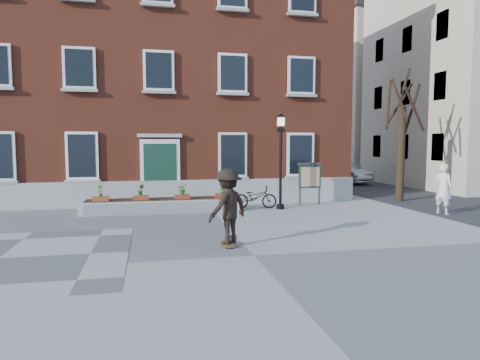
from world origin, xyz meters
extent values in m
plane|color=gray|center=(0.00, 0.00, 0.00)|extent=(100.00, 100.00, 0.00)
imported|color=black|center=(1.84, 7.29, 0.47)|extent=(1.87, 0.88, 0.94)
imported|color=silver|center=(10.52, 16.92, 0.72)|extent=(2.31, 4.58, 1.44)
imported|color=white|center=(8.56, 4.40, 0.99)|extent=(0.70, 0.84, 1.97)
cube|color=brown|center=(-2.00, 14.00, 6.00)|extent=(18.00, 10.00, 12.00)
cube|color=#A4A49F|center=(-2.00, 8.88, 0.55)|extent=(18.00, 0.24, 1.10)
cube|color=#ABABA6|center=(-2.00, 8.75, 0.10)|extent=(2.60, 0.80, 0.20)
cube|color=#969591|center=(-2.00, 8.90, 0.30)|extent=(2.20, 0.50, 0.20)
cube|color=white|center=(-2.00, 8.92, 1.65)|extent=(1.70, 0.12, 2.50)
cube|color=#133626|center=(-2.00, 8.87, 1.55)|extent=(1.40, 0.06, 2.30)
cube|color=#A8A7A2|center=(-2.00, 8.88, 3.05)|extent=(1.90, 0.25, 0.15)
cube|color=white|center=(-5.20, 8.90, 2.20)|extent=(1.30, 0.10, 2.00)
cube|color=black|center=(-5.20, 8.85, 2.20)|extent=(1.08, 0.04, 1.78)
cube|color=#ABAAA5|center=(-5.20, 8.84, 1.14)|extent=(1.44, 0.20, 0.12)
cube|color=silver|center=(-5.20, 8.90, 5.80)|extent=(1.30, 0.10, 1.70)
cube|color=black|center=(-5.20, 8.85, 5.80)|extent=(1.08, 0.04, 1.48)
cube|color=#A8A8A2|center=(-5.20, 8.84, 4.89)|extent=(1.44, 0.20, 0.12)
cube|color=gray|center=(-5.20, 8.84, 8.49)|extent=(1.44, 0.20, 0.12)
cube|color=white|center=(-2.00, 8.90, 5.80)|extent=(1.30, 0.10, 1.70)
cube|color=black|center=(-2.00, 8.85, 5.80)|extent=(1.08, 0.04, 1.48)
cube|color=gray|center=(-2.00, 8.84, 4.89)|extent=(1.44, 0.20, 0.12)
cube|color=#A6A6A0|center=(-2.00, 8.84, 8.49)|extent=(1.44, 0.20, 0.12)
cube|color=silver|center=(1.20, 8.90, 2.20)|extent=(1.30, 0.10, 2.00)
cube|color=black|center=(1.20, 8.85, 2.20)|extent=(1.08, 0.04, 1.78)
cube|color=gray|center=(1.20, 8.84, 1.14)|extent=(1.44, 0.20, 0.12)
cube|color=white|center=(1.20, 8.90, 5.80)|extent=(1.30, 0.10, 1.70)
cube|color=black|center=(1.20, 8.85, 5.80)|extent=(1.08, 0.04, 1.48)
cube|color=#A2A39D|center=(1.20, 8.84, 4.89)|extent=(1.44, 0.20, 0.12)
cube|color=gray|center=(1.20, 8.84, 8.49)|extent=(1.44, 0.20, 0.12)
cube|color=white|center=(4.40, 8.90, 2.20)|extent=(1.30, 0.10, 2.00)
cube|color=black|center=(4.40, 8.85, 2.20)|extent=(1.08, 0.04, 1.78)
cube|color=#9A9A95|center=(4.40, 8.84, 1.14)|extent=(1.44, 0.20, 0.12)
cube|color=white|center=(4.40, 8.90, 5.80)|extent=(1.30, 0.10, 1.70)
cube|color=black|center=(4.40, 8.85, 5.80)|extent=(1.08, 0.04, 1.48)
cube|color=gray|center=(4.40, 8.84, 4.89)|extent=(1.44, 0.20, 0.12)
cube|color=#9E9E99|center=(4.40, 8.84, 8.49)|extent=(1.44, 0.20, 0.12)
cube|color=#B8B7B3|center=(-2.00, 7.20, 0.25)|extent=(6.20, 1.10, 0.50)
cube|color=silver|center=(-2.00, 6.64, 0.25)|extent=(5.80, 0.02, 0.40)
cube|color=black|center=(-2.00, 7.20, 0.50)|extent=(5.80, 0.90, 0.06)
cube|color=brown|center=(-4.30, 6.95, 0.60)|extent=(0.60, 0.25, 0.20)
imported|color=#28691F|center=(-4.30, 6.95, 0.92)|extent=(0.24, 0.24, 0.45)
cube|color=brown|center=(-2.80, 6.95, 0.60)|extent=(0.60, 0.25, 0.20)
imported|color=#32651E|center=(-2.80, 6.95, 0.92)|extent=(0.25, 0.25, 0.45)
cube|color=maroon|center=(-1.20, 6.95, 0.60)|extent=(0.60, 0.25, 0.20)
imported|color=#255F1C|center=(-1.20, 6.95, 0.92)|extent=(0.40, 0.40, 0.45)
cube|color=maroon|center=(0.40, 6.95, 0.60)|extent=(0.60, 0.25, 0.20)
imported|color=#2A601D|center=(0.40, 6.95, 0.92)|extent=(0.25, 0.25, 0.45)
cylinder|color=#322416|center=(9.00, 8.00, 2.20)|extent=(0.36, 0.36, 4.40)
cylinder|color=black|center=(9.51, 8.00, 4.29)|extent=(0.12, 1.12, 2.23)
cylinder|color=black|center=(9.17, 8.52, 4.55)|extent=(1.18, 0.49, 1.97)
cylinder|color=black|center=(8.51, 8.36, 4.55)|extent=(0.88, 1.14, 2.35)
cylinder|color=black|center=(8.70, 7.78, 4.73)|extent=(0.60, 0.77, 1.90)
cylinder|color=black|center=(9.20, 7.37, 4.24)|extent=(1.39, 0.55, 1.95)
cylinder|color=#2E2114|center=(9.16, 8.13, 5.37)|extent=(0.43, 0.48, 1.58)
cube|color=#333335|center=(12.00, 18.00, 0.00)|extent=(8.00, 36.00, 0.01)
cube|color=beige|center=(18.00, 14.00, 7.00)|extent=(10.00, 11.00, 14.00)
cube|color=beige|center=(18.00, 26.00, 6.50)|extent=(10.00, 11.00, 13.00)
cube|color=#3C3634|center=(18.00, 26.00, 13.25)|extent=(10.40, 11.40, 0.50)
cube|color=black|center=(13.04, 10.80, 2.50)|extent=(0.08, 1.00, 1.50)
cube|color=black|center=(13.04, 14.00, 2.50)|extent=(0.08, 1.00, 1.50)
cube|color=black|center=(13.04, 17.20, 2.50)|extent=(0.08, 1.00, 1.50)
cube|color=black|center=(13.04, 10.80, 5.80)|extent=(0.08, 1.00, 1.50)
cube|color=black|center=(13.04, 14.00, 5.80)|extent=(0.08, 1.00, 1.50)
cube|color=black|center=(13.04, 17.20, 5.80)|extent=(0.08, 1.00, 1.50)
cube|color=black|center=(13.04, 10.80, 9.00)|extent=(0.08, 1.00, 1.50)
cube|color=black|center=(13.04, 14.00, 9.00)|extent=(0.08, 1.00, 1.50)
cube|color=black|center=(13.04, 17.20, 9.00)|extent=(0.08, 1.00, 1.50)
cylinder|color=black|center=(2.83, 6.93, 0.10)|extent=(0.32, 0.32, 0.20)
cylinder|color=black|center=(2.83, 6.93, 1.60)|extent=(0.12, 0.12, 3.20)
cone|color=black|center=(2.83, 6.93, 3.35)|extent=(0.40, 0.40, 0.30)
cube|color=#FFEABB|center=(2.83, 6.93, 3.60)|extent=(0.24, 0.24, 0.34)
cone|color=black|center=(2.83, 6.93, 3.85)|extent=(0.40, 0.40, 0.16)
cylinder|color=#1B3624|center=(4.00, 7.78, 0.90)|extent=(0.08, 0.08, 1.80)
cylinder|color=#1B3725|center=(4.90, 7.78, 0.90)|extent=(0.08, 0.08, 1.80)
cube|color=#183023|center=(4.45, 7.78, 1.25)|extent=(1.00, 0.10, 1.00)
cube|color=#CEBD85|center=(4.45, 7.72, 1.25)|extent=(0.85, 0.02, 0.85)
cube|color=#332E2C|center=(4.45, 7.78, 1.82)|extent=(1.10, 0.16, 0.10)
cube|color=brown|center=(-0.44, 1.11, 0.06)|extent=(0.22, 0.78, 0.03)
cylinder|color=black|center=(-0.53, 0.83, 0.03)|extent=(0.03, 0.05, 0.05)
cylinder|color=black|center=(-0.35, 0.83, 0.03)|extent=(0.03, 0.05, 0.05)
cylinder|color=black|center=(-0.53, 1.39, 0.03)|extent=(0.03, 0.05, 0.05)
cylinder|color=black|center=(-0.35, 1.39, 0.03)|extent=(0.03, 0.05, 0.05)
imported|color=black|center=(-0.44, 1.11, 1.07)|extent=(1.48, 1.34, 1.99)
camera|label=1|loc=(-2.45, -9.91, 2.75)|focal=32.00mm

